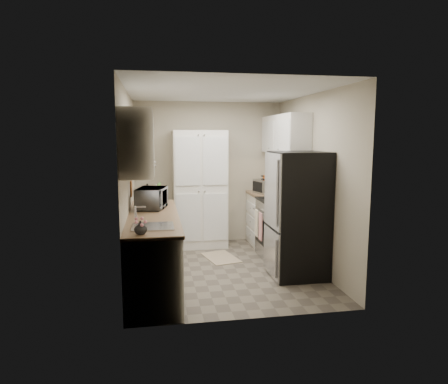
% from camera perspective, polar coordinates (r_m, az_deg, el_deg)
% --- Properties ---
extents(ground, '(3.20, 3.20, 0.00)m').
position_cam_1_polar(ground, '(5.86, 0.05, -10.97)').
color(ground, '#665B4C').
rests_on(ground, ground).
extents(room_shell, '(2.64, 3.24, 2.52)m').
position_cam_1_polar(room_shell, '(5.54, -0.12, 5.12)').
color(room_shell, '#B2AA90').
rests_on(room_shell, ground).
extents(pantry_cabinet, '(0.90, 0.55, 2.00)m').
position_cam_1_polar(pantry_cabinet, '(6.87, -3.48, 0.42)').
color(pantry_cabinet, silver).
rests_on(pantry_cabinet, ground).
extents(base_cabinet_left, '(0.60, 2.30, 0.88)m').
position_cam_1_polar(base_cabinet_left, '(5.24, -9.97, -8.35)').
color(base_cabinet_left, silver).
rests_on(base_cabinet_left, ground).
extents(countertop_left, '(0.63, 2.33, 0.04)m').
position_cam_1_polar(countertop_left, '(5.13, -10.10, -3.41)').
color(countertop_left, '#846647').
rests_on(countertop_left, base_cabinet_left).
extents(base_cabinet_right, '(0.60, 0.80, 0.88)m').
position_cam_1_polar(base_cabinet_right, '(7.08, 6.31, -3.99)').
color(base_cabinet_right, silver).
rests_on(base_cabinet_right, ground).
extents(countertop_right, '(0.63, 0.83, 0.04)m').
position_cam_1_polar(countertop_right, '(7.00, 6.37, -0.31)').
color(countertop_right, '#846647').
rests_on(countertop_right, base_cabinet_right).
extents(electric_range, '(0.71, 0.78, 1.13)m').
position_cam_1_polar(electric_range, '(6.32, 8.20, -5.13)').
color(electric_range, '#B7B7BC').
rests_on(electric_range, ground).
extents(refrigerator, '(0.70, 0.72, 1.70)m').
position_cam_1_polar(refrigerator, '(5.49, 10.51, -3.20)').
color(refrigerator, '#B7B7BC').
rests_on(refrigerator, ground).
extents(microwave, '(0.46, 0.58, 0.29)m').
position_cam_1_polar(microwave, '(5.52, -10.30, -0.88)').
color(microwave, '#AEAEB3').
rests_on(microwave, countertop_left).
extents(wine_bottle, '(0.07, 0.07, 0.27)m').
position_cam_1_polar(wine_bottle, '(5.88, -10.88, -0.44)').
color(wine_bottle, black).
rests_on(wine_bottle, countertop_left).
extents(flower_vase, '(0.15, 0.15, 0.14)m').
position_cam_1_polar(flower_vase, '(4.12, -11.84, -5.01)').
color(flower_vase, silver).
rests_on(flower_vase, countertop_left).
extents(cutting_board, '(0.06, 0.22, 0.27)m').
position_cam_1_polar(cutting_board, '(6.22, -9.08, 0.05)').
color(cutting_board, '#4B8435').
rests_on(cutting_board, countertop_left).
extents(toaster_oven, '(0.43, 0.49, 0.24)m').
position_cam_1_polar(toaster_oven, '(6.93, 6.15, 0.79)').
color(toaster_oven, '#A7A8AC').
rests_on(toaster_oven, countertop_right).
extents(fruit_basket, '(0.30, 0.30, 0.10)m').
position_cam_1_polar(fruit_basket, '(6.94, 6.24, 2.21)').
color(fruit_basket, orange).
rests_on(fruit_basket, toaster_oven).
extents(kitchen_mat, '(0.58, 0.78, 0.01)m').
position_cam_1_polar(kitchen_mat, '(6.37, -0.47, -9.34)').
color(kitchen_mat, tan).
rests_on(kitchen_mat, ground).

